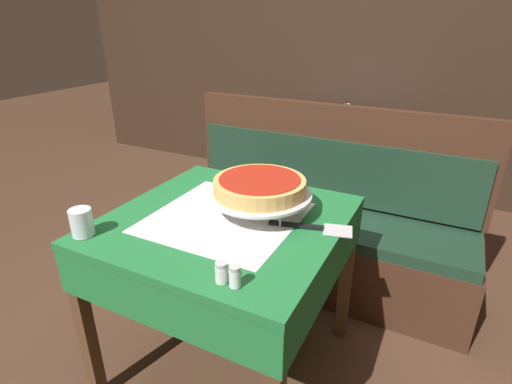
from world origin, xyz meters
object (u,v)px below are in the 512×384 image
deep_dish_pizza (260,186)px  dining_table_front (226,243)px  pizza_pan_stand (260,195)px  pepper_shaker (235,276)px  pizza_server (313,227)px  condiment_caddy (345,116)px  booth_bench (318,232)px  salt_shaker (221,272)px  dining_table_rear (342,134)px  water_glass_near (82,222)px

deep_dish_pizza → dining_table_front: bearing=-138.9°
pizza_pan_stand → deep_dish_pizza: deep_dish_pizza is taller
pepper_shaker → pizza_pan_stand: bearing=108.1°
dining_table_front → pizza_pan_stand: bearing=41.1°
dining_table_front → pizza_server: 0.36m
condiment_caddy → booth_bench: bearing=-81.4°
booth_bench → pizza_server: size_ratio=5.50×
salt_shaker → pepper_shaker: 0.04m
dining_table_front → deep_dish_pizza: 0.27m
booth_bench → pepper_shaker: bearing=-84.2°
deep_dish_pizza → pepper_shaker: bearing=-71.9°
dining_table_rear → condiment_caddy: size_ratio=5.10×
salt_shaker → deep_dish_pizza: bearing=102.7°
dining_table_front → booth_bench: booth_bench is taller
pizza_pan_stand → pepper_shaker: size_ratio=6.01×
water_glass_near → pepper_shaker: water_glass_near is taller
dining_table_front → pizza_server: pizza_server is taller
dining_table_rear → deep_dish_pizza: bearing=-85.2°
pizza_server → condiment_caddy: (-0.34, 1.63, 0.04)m
booth_bench → salt_shaker: size_ratio=25.85×
condiment_caddy → deep_dish_pizza: bearing=-86.1°
deep_dish_pizza → water_glass_near: size_ratio=3.56×
dining_table_front → pizza_server: bearing=11.2°
dining_table_front → condiment_caddy: 1.71m
pepper_shaker → water_glass_near: bearing=178.9°
salt_shaker → dining_table_front: bearing=119.6°
booth_bench → pizza_server: 0.88m
booth_bench → dining_table_rear: bearing=99.8°
salt_shaker → condiment_caddy: bearing=95.8°
deep_dish_pizza → water_glass_near: 0.64m
salt_shaker → dining_table_rear: bearing=96.5°
booth_bench → salt_shaker: (0.07, -1.15, 0.47)m
deep_dish_pizza → condiment_caddy: size_ratio=2.29×
salt_shaker → condiment_caddy: 2.06m
booth_bench → condiment_caddy: bearing=98.6°
booth_bench → pepper_shaker: size_ratio=25.11×
pizza_pan_stand → deep_dish_pizza: 0.04m
pizza_server → deep_dish_pizza: bearing=174.1°
booth_bench → salt_shaker: bearing=-86.4°
dining_table_rear → pepper_shaker: size_ratio=11.70×
condiment_caddy → salt_shaker: bearing=-84.2°
pizza_pan_stand → pepper_shaker: pizza_pan_stand is taller
pepper_shaker → condiment_caddy: 2.07m
pizza_server → salt_shaker: salt_shaker is taller
booth_bench → deep_dish_pizza: (-0.03, -0.71, 0.55)m
salt_shaker → pepper_shaker: bearing=0.0°
dining_table_front → water_glass_near: (-0.37, -0.34, 0.16)m
pizza_server → salt_shaker: (-0.13, -0.42, 0.03)m
dining_table_rear → booth_bench: bearing=-80.2°
booth_bench → water_glass_near: (-0.50, -1.14, 0.49)m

